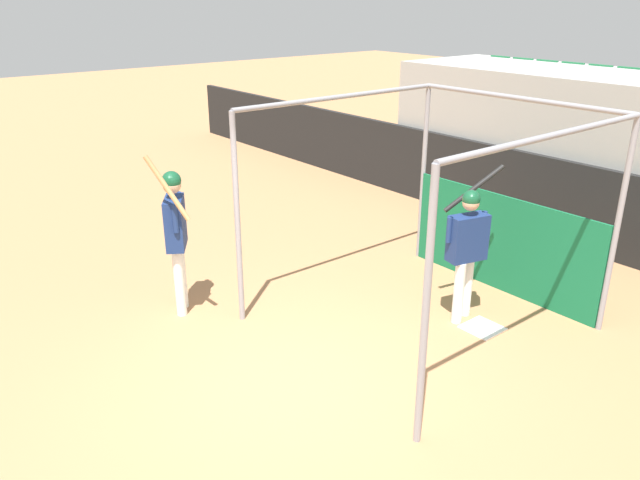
% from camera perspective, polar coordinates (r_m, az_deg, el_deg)
% --- Properties ---
extents(ground_plane, '(60.00, 60.00, 0.00)m').
position_cam_1_polar(ground_plane, '(6.84, -2.65, -13.13)').
color(ground_plane, '#A8754C').
extents(outfield_wall, '(24.00, 0.12, 1.40)m').
position_cam_1_polar(outfield_wall, '(10.76, 23.51, 2.51)').
color(outfield_wall, black).
rests_on(outfield_wall, ground).
extents(bleacher_section, '(8.70, 2.40, 2.68)m').
position_cam_1_polar(bleacher_section, '(11.71, 26.95, 6.66)').
color(bleacher_section, '#9E9E99').
rests_on(bleacher_section, ground).
extents(batting_cage, '(3.09, 3.38, 2.69)m').
position_cam_1_polar(batting_cage, '(8.31, 14.19, 2.03)').
color(batting_cage, gray).
rests_on(batting_cage, ground).
extents(home_plate, '(0.44, 0.44, 0.02)m').
position_cam_1_polar(home_plate, '(8.11, 14.63, -7.78)').
color(home_plate, white).
rests_on(home_plate, ground).
extents(player_batter, '(0.60, 1.01, 1.90)m').
position_cam_1_polar(player_batter, '(7.87, 13.32, -0.25)').
color(player_batter, white).
rests_on(player_batter, ground).
extents(player_waiting, '(0.82, 0.61, 2.17)m').
position_cam_1_polar(player_waiting, '(8.00, -13.06, 1.10)').
color(player_waiting, white).
rests_on(player_waiting, ground).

